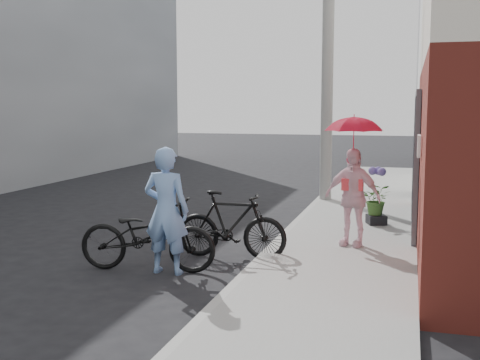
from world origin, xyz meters
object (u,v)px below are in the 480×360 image
at_px(officer, 166,211).
at_px(kimono_woman, 352,197).
at_px(utility_pole, 328,57).
at_px(bike_left, 147,235).
at_px(planter, 376,220).
at_px(bike_right, 231,225).

xyz_separation_m(officer, kimono_woman, (2.41, 1.94, 0.01)).
height_order(utility_pole, bike_left, utility_pole).
bearing_deg(utility_pole, kimono_woman, -77.20).
bearing_deg(officer, kimono_woman, -140.42).
bearing_deg(officer, utility_pole, -100.63).
relative_size(officer, kimono_woman, 1.14).
relative_size(bike_left, planter, 5.95).
distance_m(bike_right, planter, 3.48).
distance_m(officer, bike_left, 0.49).
distance_m(officer, bike_right, 1.28).
bearing_deg(utility_pole, officer, -101.28).
xyz_separation_m(bike_right, kimono_woman, (1.77, 0.90, 0.38)).
bearing_deg(kimono_woman, officer, -124.83).
bearing_deg(planter, officer, -125.23).
distance_m(officer, planter, 4.73).
distance_m(utility_pole, bike_right, 6.40).
xyz_separation_m(utility_pole, kimono_woman, (1.07, -4.73, -2.59)).
bearing_deg(kimono_woman, bike_right, -136.80).
relative_size(bike_left, kimono_woman, 1.26).
bearing_deg(officer, bike_left, -5.11).
xyz_separation_m(utility_pole, bike_right, (-0.69, -5.63, -2.97)).
bearing_deg(bike_right, planter, -38.30).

